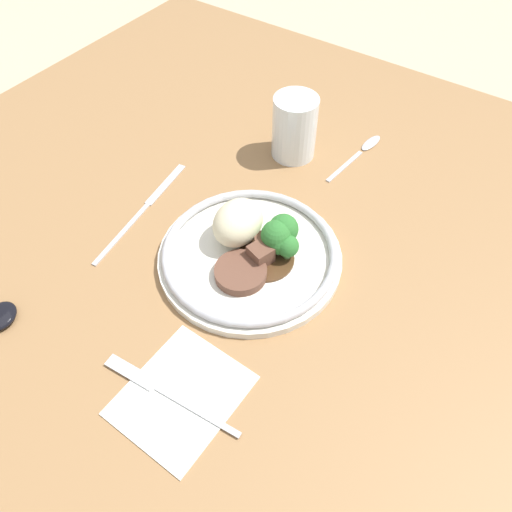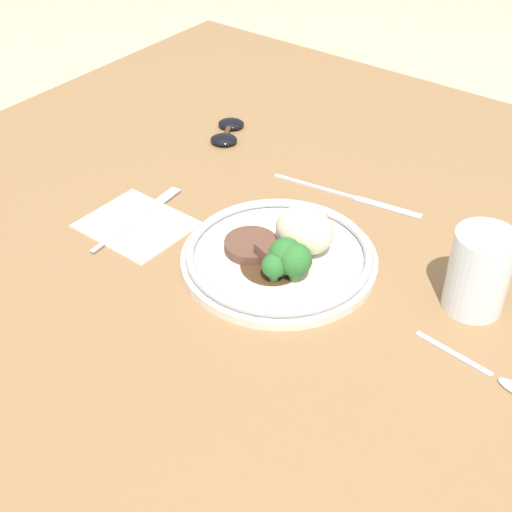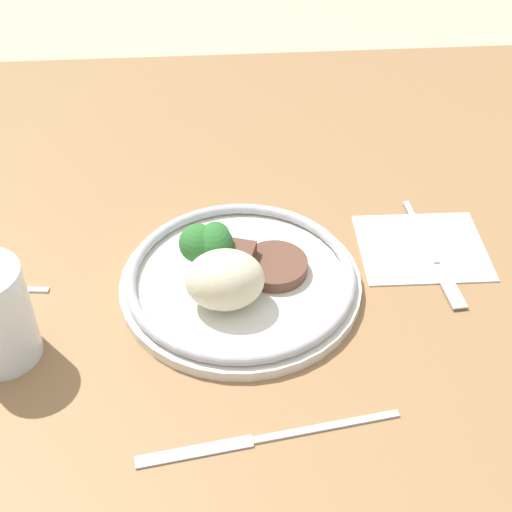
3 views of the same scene
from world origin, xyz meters
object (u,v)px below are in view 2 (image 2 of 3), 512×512
(fork, at_px, (145,212))
(juice_glass, at_px, (478,275))
(plate, at_px, (283,253))
(spoon, at_px, (503,381))
(knife, at_px, (351,197))
(sunglasses, at_px, (228,132))

(fork, bearing_deg, juice_glass, -82.45)
(plate, bearing_deg, juice_glass, 17.87)
(fork, bearing_deg, spoon, -94.48)
(plate, height_order, fork, plate)
(knife, bearing_deg, fork, -143.02)
(plate, bearing_deg, sunglasses, 140.17)
(fork, relative_size, sunglasses, 1.75)
(plate, height_order, sunglasses, plate)
(sunglasses, bearing_deg, knife, -34.83)
(plate, xyz_separation_m, sunglasses, (-0.28, 0.23, -0.01))
(knife, bearing_deg, juice_glass, -34.43)
(fork, xyz_separation_m, sunglasses, (-0.05, 0.25, 0.00))
(plate, height_order, knife, plate)
(spoon, bearing_deg, juice_glass, 135.47)
(plate, xyz_separation_m, knife, (-0.01, 0.19, -0.02))
(fork, bearing_deg, knife, -49.28)
(juice_glass, height_order, spoon, juice_glass)
(fork, bearing_deg, sunglasses, 7.39)
(plate, xyz_separation_m, spoon, (0.31, -0.02, -0.02))
(knife, xyz_separation_m, spoon, (0.32, -0.21, 0.00))
(juice_glass, xyz_separation_m, knife, (-0.24, 0.12, -0.05))
(sunglasses, bearing_deg, fork, -104.43)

